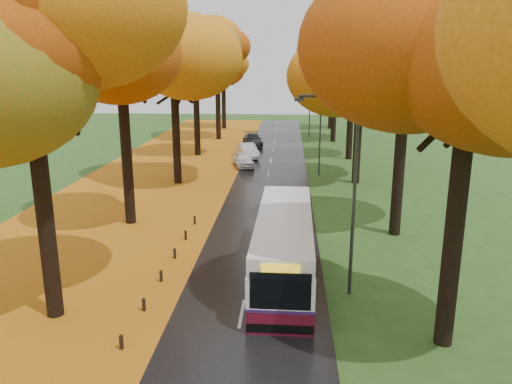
# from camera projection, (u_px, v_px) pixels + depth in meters

# --- Properties ---
(road) EXTENTS (6.50, 90.00, 0.04)m
(road) POSITION_uv_depth(u_px,v_px,m) (266.00, 189.00, 36.93)
(road) COLOR black
(road) RESTS_ON ground
(centre_line) EXTENTS (0.12, 90.00, 0.01)m
(centre_line) POSITION_uv_depth(u_px,v_px,m) (266.00, 189.00, 36.93)
(centre_line) COLOR silver
(centre_line) RESTS_ON road
(leaf_verge) EXTENTS (12.00, 90.00, 0.02)m
(leaf_verge) POSITION_uv_depth(u_px,v_px,m) (146.00, 187.00, 37.50)
(leaf_verge) COLOR #84490C
(leaf_verge) RESTS_ON ground
(leaf_drift) EXTENTS (0.90, 90.00, 0.01)m
(leaf_drift) POSITION_uv_depth(u_px,v_px,m) (225.00, 188.00, 37.12)
(leaf_drift) COLOR orange
(leaf_drift) RESTS_ON road
(trees_left) EXTENTS (9.20, 74.00, 13.88)m
(trees_left) POSITION_uv_depth(u_px,v_px,m) (171.00, 56.00, 36.98)
(trees_left) COLOR black
(trees_left) RESTS_ON ground
(trees_right) EXTENTS (9.30, 74.20, 13.96)m
(trees_right) POSITION_uv_depth(u_px,v_px,m) (367.00, 54.00, 35.89)
(trees_right) COLOR black
(trees_right) RESTS_ON ground
(bollard_row) EXTENTS (0.11, 23.51, 0.52)m
(bollard_row) POSITION_uv_depth(u_px,v_px,m) (133.00, 322.00, 17.50)
(bollard_row) COLOR black
(bollard_row) RESTS_ON ground
(streetlamp_near) EXTENTS (2.45, 0.18, 8.00)m
(streetlamp_near) POSITION_uv_depth(u_px,v_px,m) (348.00, 181.00, 19.08)
(streetlamp_near) COLOR #333538
(streetlamp_near) RESTS_ON ground
(streetlamp_mid) EXTENTS (2.45, 0.18, 8.00)m
(streetlamp_mid) POSITION_uv_depth(u_px,v_px,m) (317.00, 118.00, 40.33)
(streetlamp_mid) COLOR #333538
(streetlamp_mid) RESTS_ON ground
(streetlamp_far) EXTENTS (2.45, 0.18, 8.00)m
(streetlamp_far) POSITION_uv_depth(u_px,v_px,m) (308.00, 99.00, 61.57)
(streetlamp_far) COLOR #333538
(streetlamp_far) RESTS_ON ground
(bus) EXTENTS (2.53, 10.42, 2.73)m
(bus) POSITION_uv_depth(u_px,v_px,m) (284.00, 244.00, 21.66)
(bus) COLOR #580D1D
(bus) RESTS_ON road
(car_white) EXTENTS (2.35, 4.07, 1.30)m
(car_white) POSITION_uv_depth(u_px,v_px,m) (244.00, 159.00, 44.57)
(car_white) COLOR white
(car_white) RESTS_ON road
(car_silver) EXTENTS (2.75, 4.49, 1.40)m
(car_silver) POSITION_uv_depth(u_px,v_px,m) (247.00, 151.00, 48.70)
(car_silver) COLOR #B0B2B8
(car_silver) RESTS_ON road
(car_dark) EXTENTS (2.76, 4.99, 1.37)m
(car_dark) POSITION_uv_depth(u_px,v_px,m) (253.00, 140.00, 55.59)
(car_dark) COLOR black
(car_dark) RESTS_ON road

